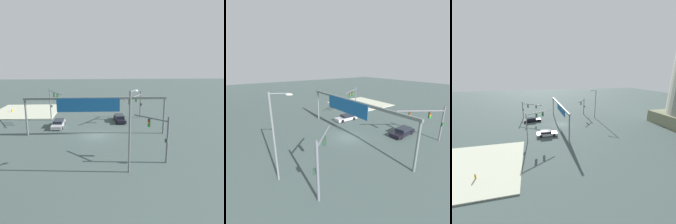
% 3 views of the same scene
% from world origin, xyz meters
% --- Properties ---
extents(ground_plane, '(178.60, 178.60, 0.00)m').
position_xyz_m(ground_plane, '(0.00, 0.00, 0.00)').
color(ground_plane, '#40504D').
extents(sidewalk_corner, '(13.65, 13.62, 0.15)m').
position_xyz_m(sidewalk_corner, '(15.68, -16.63, 0.07)').
color(sidewalk_corner, '#B8BCA4').
rests_on(sidewalk_corner, ground).
extents(traffic_signal_near_corner, '(4.23, 5.84, 5.30)m').
position_xyz_m(traffic_signal_near_corner, '(-7.59, -9.12, 3.57)').
color(traffic_signal_near_corner, slate).
rests_on(traffic_signal_near_corner, ground).
extents(traffic_signal_opposite_side, '(3.41, 5.63, 6.20)m').
position_xyz_m(traffic_signal_opposite_side, '(7.85, -7.63, 4.34)').
color(traffic_signal_opposite_side, slate).
rests_on(traffic_signal_opposite_side, ground).
extents(traffic_signal_cross_street, '(3.51, 3.62, 5.53)m').
position_xyz_m(traffic_signal_cross_street, '(-7.60, 8.82, 3.55)').
color(traffic_signal_cross_street, slate).
rests_on(traffic_signal_cross_street, ground).
extents(streetlamp_curved_arm, '(1.18, 1.93, 8.74)m').
position_xyz_m(streetlamp_curved_arm, '(-3.81, 11.29, 4.98)').
color(streetlamp_curved_arm, slate).
rests_on(streetlamp_curved_arm, ground).
extents(overhead_sign_gantry, '(21.64, 0.43, 5.94)m').
position_xyz_m(overhead_sign_gantry, '(0.35, -0.64, 4.95)').
color(overhead_sign_gantry, slate).
rests_on(overhead_sign_gantry, ground).
extents(sedan_car_approaching, '(2.09, 4.88, 1.21)m').
position_xyz_m(sedan_car_approaching, '(-4.25, -7.95, 0.57)').
color(sedan_car_approaching, black).
rests_on(sedan_car_approaching, ground).
extents(sedan_car_waiting_far, '(1.87, 4.63, 1.21)m').
position_xyz_m(sedan_car_waiting_far, '(6.65, -4.91, 0.57)').
color(sedan_car_waiting_far, '#B6B6BC').
rests_on(sedan_car_waiting_far, ground).
extents(fire_hydrant_on_curb, '(0.33, 0.22, 0.71)m').
position_xyz_m(fire_hydrant_on_curb, '(18.62, -15.72, 0.49)').
color(fire_hydrant_on_curb, gold).
rests_on(fire_hydrant_on_curb, sidewalk_corner).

